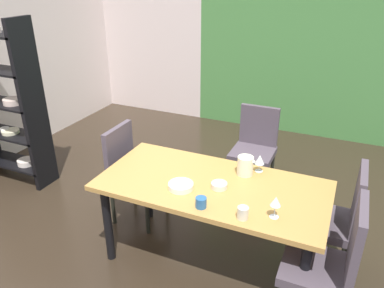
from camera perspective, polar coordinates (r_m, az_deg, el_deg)
ground_plane at (r=3.67m, az=-4.91°, el=-13.04°), size 5.28×5.96×0.02m
back_panel_interior at (r=6.33m, az=-6.57°, el=17.55°), size 1.85×0.10×2.84m
garden_window_panel at (r=5.52m, az=18.90°, el=15.27°), size 3.43×0.10×2.84m
dining_table at (r=2.96m, az=3.05°, el=-7.53°), size 1.77×0.86×0.75m
chair_left_far at (r=3.61m, az=-9.25°, el=-3.79°), size 0.45×0.44×0.94m
chair_head_far at (r=4.10m, az=9.57°, el=-0.16°), size 0.44×0.45×0.93m
chair_right_near at (r=2.68m, az=20.44°, el=-16.45°), size 0.44×0.44×1.01m
chair_right_far at (r=3.13m, az=21.23°, el=-10.20°), size 0.44×0.44×0.95m
display_shelf at (r=4.60m, az=-26.77°, el=5.55°), size 0.93×0.31×1.84m
wine_glass_near_shelf at (r=3.07m, az=10.28°, el=-2.39°), size 0.08×0.08×0.15m
wine_glass_left at (r=2.54m, az=12.64°, el=-8.62°), size 0.07×0.07×0.16m
serving_bowl_east at (r=2.84m, az=-1.72°, el=-6.40°), size 0.19×0.19×0.04m
serving_bowl_north at (r=2.85m, az=4.16°, el=-6.31°), size 0.12×0.12×0.04m
cup_center at (r=2.62m, az=1.39°, el=-8.89°), size 0.08×0.08×0.08m
cup_rear at (r=2.54m, az=7.75°, el=-10.36°), size 0.08×0.08×0.09m
pitcher_west at (r=3.02m, az=8.13°, el=-3.27°), size 0.14×0.13×0.16m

